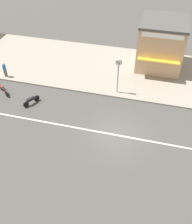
# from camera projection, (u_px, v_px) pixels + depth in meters

# --- Properties ---
(ground_plane) EXTENTS (160.00, 160.00, 0.00)m
(ground_plane) POSITION_uv_depth(u_px,v_px,m) (116.00, 135.00, 21.04)
(ground_plane) COLOR #423F3D
(lane_centre_stripe) EXTENTS (50.40, 0.14, 0.01)m
(lane_centre_stripe) POSITION_uv_depth(u_px,v_px,m) (116.00, 135.00, 21.04)
(lane_centre_stripe) COLOR silver
(lane_centre_stripe) RESTS_ON ground
(kerb_strip) EXTENTS (68.00, 10.00, 0.15)m
(kerb_strip) POSITION_uv_depth(u_px,v_px,m) (134.00, 71.00, 28.22)
(kerb_strip) COLOR gray
(kerb_strip) RESTS_ON ground
(motorcycle_0) EXTENTS (1.59, 1.27, 0.80)m
(motorcycle_0) POSITION_uv_depth(u_px,v_px,m) (3.00, 89.00, 25.10)
(motorcycle_0) COLOR black
(motorcycle_0) RESTS_ON ground
(motorcycle_1) EXTENTS (0.97, 1.61, 0.80)m
(motorcycle_1) POSITION_uv_depth(u_px,v_px,m) (31.00, 100.00, 23.84)
(motorcycle_1) COLOR black
(motorcycle_1) RESTS_ON ground
(street_clock) EXTENTS (0.58, 0.22, 3.53)m
(street_clock) POSITION_uv_depth(u_px,v_px,m) (118.00, 69.00, 23.59)
(street_clock) COLOR #9E9EA3
(street_clock) RESTS_ON kerb_strip
(pedestrian_far_end) EXTENTS (0.34, 0.34, 1.61)m
(pedestrian_far_end) POSITION_uv_depth(u_px,v_px,m) (4.00, 69.00, 26.71)
(pedestrian_far_end) COLOR #4C4238
(pedestrian_far_end) RESTS_ON kerb_strip
(shopfront_corner_warung) EXTENTS (4.68, 5.88, 5.01)m
(shopfront_corner_warung) POSITION_uv_depth(u_px,v_px,m) (161.00, 44.00, 27.53)
(shopfront_corner_warung) COLOR tan
(shopfront_corner_warung) RESTS_ON kerb_strip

